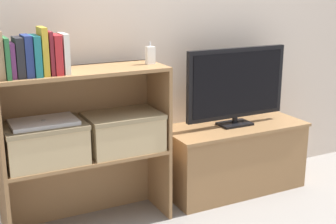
{
  "coord_description": "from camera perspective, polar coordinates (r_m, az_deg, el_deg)",
  "views": [
    {
      "loc": [
        -1.24,
        -2.27,
        1.38
      ],
      "look_at": [
        0.0,
        0.16,
        0.63
      ],
      "focal_mm": 50.0,
      "sensor_mm": 36.0,
      "label": 1
    }
  ],
  "objects": [
    {
      "name": "ground_plane",
      "position": [
        2.93,
        1.5,
        -12.68
      ],
      "size": [
        16.0,
        16.0,
        0.0
      ],
      "primitive_type": "plane",
      "color": "gray"
    },
    {
      "name": "wall_back",
      "position": [
        2.98,
        -2.43,
        11.93
      ],
      "size": [
        10.0,
        0.05,
        2.4
      ],
      "color": "beige",
      "rests_on": "ground_plane"
    },
    {
      "name": "tv_stand",
      "position": [
        3.24,
        7.97,
        -5.46
      ],
      "size": [
        0.97,
        0.42,
        0.46
      ],
      "color": "olive",
      "rests_on": "ground_plane"
    },
    {
      "name": "tv",
      "position": [
        3.1,
        8.34,
        3.32
      ],
      "size": [
        0.73,
        0.14,
        0.52
      ],
      "color": "black",
      "rests_on": "tv_stand"
    },
    {
      "name": "bookshelf_lower_tier",
      "position": [
        2.82,
        -10.23,
        -7.74
      ],
      "size": [
        0.94,
        0.33,
        0.44
      ],
      "color": "olive",
      "rests_on": "ground_plane"
    },
    {
      "name": "bookshelf_upper_tier",
      "position": [
        2.67,
        -10.72,
        1.53
      ],
      "size": [
        0.94,
        0.33,
        0.49
      ],
      "color": "olive",
      "rests_on": "bookshelf_lower_tier"
    },
    {
      "name": "book_forest",
      "position": [
        2.42,
        -19.17,
        6.25
      ],
      "size": [
        0.02,
        0.16,
        0.2
      ],
      "color": "#286638",
      "rests_on": "bookshelf_upper_tier"
    },
    {
      "name": "book_plum",
      "position": [
        2.43,
        -18.54,
        6.0
      ],
      "size": [
        0.02,
        0.12,
        0.17
      ],
      "color": "#6B2D66",
      "rests_on": "bookshelf_upper_tier"
    },
    {
      "name": "book_charcoal",
      "position": [
        2.43,
        -17.75,
        6.37
      ],
      "size": [
        0.04,
        0.13,
        0.2
      ],
      "color": "#232328",
      "rests_on": "bookshelf_upper_tier"
    },
    {
      "name": "book_navy",
      "position": [
        2.44,
        -16.81,
        6.57
      ],
      "size": [
        0.04,
        0.14,
        0.21
      ],
      "color": "navy",
      "rests_on": "bookshelf_upper_tier"
    },
    {
      "name": "book_teal",
      "position": [
        2.44,
        -15.87,
        6.63
      ],
      "size": [
        0.03,
        0.15,
        0.2
      ],
      "color": "#1E7075",
      "rests_on": "bookshelf_upper_tier"
    },
    {
      "name": "book_mustard",
      "position": [
        2.45,
        -14.98,
        7.17
      ],
      "size": [
        0.03,
        0.13,
        0.24
      ],
      "color": "gold",
      "rests_on": "bookshelf_upper_tier"
    },
    {
      "name": "book_maroon",
      "position": [
        2.46,
        -14.24,
        6.99
      ],
      "size": [
        0.02,
        0.13,
        0.22
      ],
      "color": "maroon",
      "rests_on": "bookshelf_upper_tier"
    },
    {
      "name": "book_crimson",
      "position": [
        2.47,
        -13.49,
        6.84
      ],
      "size": [
        0.04,
        0.14,
        0.2
      ],
      "color": "#B22328",
      "rests_on": "bookshelf_upper_tier"
    },
    {
      "name": "book_ivory",
      "position": [
        2.48,
        -12.55,
        6.98
      ],
      "size": [
        0.03,
        0.13,
        0.21
      ],
      "color": "silver",
      "rests_on": "bookshelf_upper_tier"
    },
    {
      "name": "baby_monitor",
      "position": [
        2.71,
        -2.17,
        6.93
      ],
      "size": [
        0.05,
        0.04,
        0.13
      ],
      "color": "white",
      "rests_on": "bookshelf_upper_tier"
    },
    {
      "name": "storage_basket_left",
      "position": [
        2.6,
        -14.77,
        -3.49
      ],
      "size": [
        0.43,
        0.3,
        0.22
      ],
      "color": "tan",
      "rests_on": "bookshelf_lower_tier"
    },
    {
      "name": "storage_basket_right",
      "position": [
        2.72,
        -5.49,
        -2.19
      ],
      "size": [
        0.43,
        0.3,
        0.22
      ],
      "color": "tan",
      "rests_on": "bookshelf_lower_tier"
    },
    {
      "name": "laptop",
      "position": [
        2.57,
        -14.93,
        -1.18
      ],
      "size": [
        0.35,
        0.22,
        0.02
      ],
      "color": "#BCBCC1",
      "rests_on": "storage_basket_left"
    }
  ]
}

